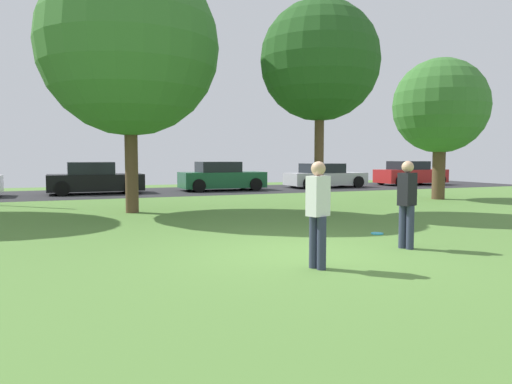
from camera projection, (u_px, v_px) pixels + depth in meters
name	position (u px, v px, depth m)	size (l,w,h in m)	color
ground_plane	(305.00, 253.00, 8.59)	(44.00, 44.00, 0.00)	#547F38
road_strip	(149.00, 192.00, 23.36)	(44.00, 6.40, 0.01)	#28282B
birch_tree_lone	(129.00, 46.00, 14.43)	(5.37, 5.37, 7.71)	brown
oak_tree_right	(320.00, 61.00, 14.43)	(3.60, 3.60, 6.38)	brown
maple_tree_near	(440.00, 106.00, 19.23)	(3.76, 3.76, 5.63)	brown
person_thrower	(407.00, 201.00, 8.90)	(0.37, 0.31, 1.63)	#2D334C
person_catcher	(318.00, 210.00, 7.29)	(0.37, 0.31, 1.64)	#2D334C
frisbee_disc	(377.00, 233.00, 10.67)	(0.27, 0.27, 0.03)	#2DB2E0
parked_car_black	(95.00, 179.00, 22.32)	(4.22, 2.08, 1.47)	black
parked_car_green	(221.00, 177.00, 24.51)	(4.22, 2.07, 1.46)	#195633
parked_car_silver	(325.00, 176.00, 26.93)	(4.47, 2.00, 1.34)	#B7B7BC
parked_car_red	(410.00, 174.00, 29.43)	(4.31, 2.01, 1.45)	#B21E1E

